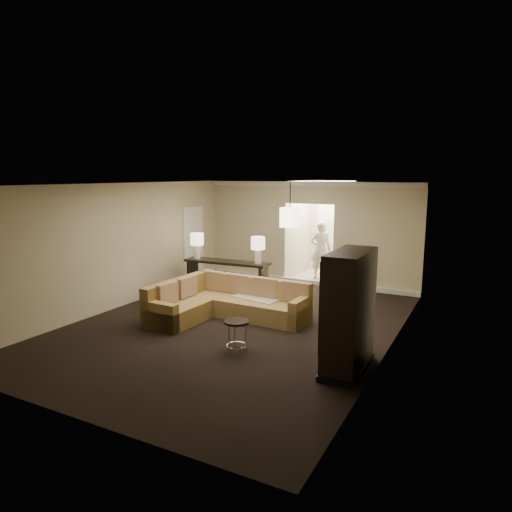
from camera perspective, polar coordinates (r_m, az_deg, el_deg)
The scene contains 19 objects.
ground at distance 9.28m, azimuth -2.60°, elevation -8.61°, with size 8.00×8.00×0.00m, color black.
wall_back at distance 12.51m, azimuth 6.59°, elevation 2.82°, with size 6.00×0.04×2.80m, color beige.
wall_front at distance 5.92m, azimuth -22.64°, elevation -6.20°, with size 6.00×0.04×2.80m, color beige.
wall_left at distance 10.74m, azimuth -16.65°, elevation 1.24°, with size 0.04×8.00×2.80m, color beige.
wall_right at distance 7.89m, azimuth 16.55°, elevation -1.87°, with size 0.04×8.00×2.80m, color beige.
ceiling at distance 8.79m, azimuth -2.74°, elevation 8.94°, with size 6.00×8.00×0.02m, color silver.
crown_molding at distance 12.36m, azimuth 6.63°, elevation 8.92°, with size 6.00×0.10×0.12m, color silver.
baseboard at distance 12.70m, azimuth 6.38°, elevation -3.21°, with size 6.00×0.10×0.12m, color silver.
side_door at distance 12.90m, azimuth -7.82°, elevation 1.44°, with size 0.05×0.90×2.10m, color white.
foyer at distance 13.77m, azimuth 8.59°, elevation 3.03°, with size 1.44×2.02×2.80m.
sectional_sofa at distance 9.66m, azimuth -3.97°, elevation -5.83°, with size 2.83×2.23×0.83m.
coffee_table at distance 9.99m, azimuth 1.03°, elevation -5.96°, with size 1.20×1.20×0.43m.
console_table at distance 11.49m, azimuth -3.66°, elevation -2.30°, with size 2.24×0.63×0.85m.
armoire at distance 7.13m, azimuth 11.48°, elevation -7.11°, with size 0.56×1.30×1.87m.
drink_table at distance 7.87m, azimuth -2.45°, elevation -9.14°, with size 0.43×0.43×0.54m.
table_lamp_left at distance 11.77m, azimuth -7.39°, elevation 1.79°, with size 0.34×0.34×0.65m.
table_lamp_right at distance 10.98m, azimuth 0.25°, elevation 1.28°, with size 0.34×0.34×0.65m.
pendant_light at distance 11.25m, azimuth 4.26°, elevation 4.87°, with size 0.38×0.38×1.09m.
person at distance 13.26m, azimuth 8.11°, elevation 1.12°, with size 0.67×0.45×1.85m, color beige.
Camera 1 is at (4.43, -7.59, 2.99)m, focal length 32.00 mm.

